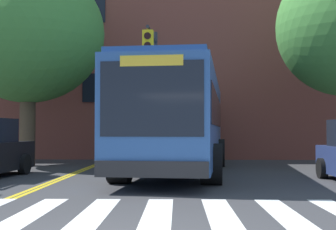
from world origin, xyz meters
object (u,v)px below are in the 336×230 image
(city_bus, at_px, (179,119))
(car_grey_behind_bus, at_px, (184,141))
(traffic_light_overhead, at_px, (152,73))
(street_tree_curbside_small, at_px, (28,35))

(city_bus, distance_m, car_grey_behind_bus, 10.26)
(traffic_light_overhead, height_order, street_tree_curbside_small, street_tree_curbside_small)
(city_bus, xyz_separation_m, car_grey_behind_bus, (0.17, 10.21, -0.99))
(street_tree_curbside_small, bearing_deg, traffic_light_overhead, -25.76)
(traffic_light_overhead, bearing_deg, car_grey_behind_bus, 83.80)
(car_grey_behind_bus, xyz_separation_m, traffic_light_overhead, (-1.10, -10.10, 2.55))
(car_grey_behind_bus, height_order, street_tree_curbside_small, street_tree_curbside_small)
(car_grey_behind_bus, distance_m, traffic_light_overhead, 10.48)
(car_grey_behind_bus, relative_size, street_tree_curbside_small, 0.51)
(city_bus, xyz_separation_m, street_tree_curbside_small, (-6.11, 2.61, 3.43))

